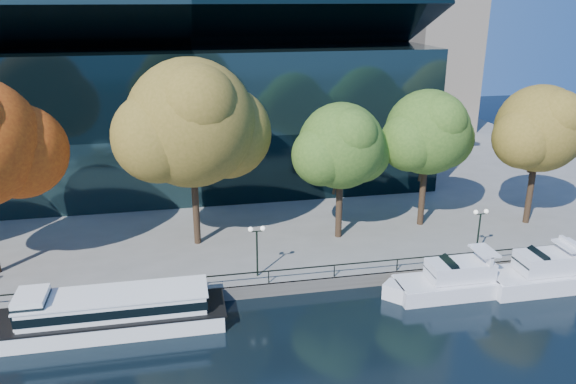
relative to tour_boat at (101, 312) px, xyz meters
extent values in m
plane|color=black|center=(11.56, -0.74, -1.35)|extent=(160.00, 160.00, 0.00)
cube|color=slate|center=(11.56, 35.76, -0.85)|extent=(90.00, 67.00, 1.00)
cube|color=#47443F|center=(11.56, 2.31, -0.85)|extent=(90.00, 0.25, 1.00)
cube|color=black|center=(11.56, 2.51, 0.60)|extent=(88.20, 0.08, 0.08)
cube|color=black|center=(11.56, 2.51, 0.10)|extent=(0.07, 0.07, 0.90)
cube|color=black|center=(7.56, 31.26, 6.65)|extent=(50.00, 24.00, 16.00)
cube|color=black|center=(7.56, 27.26, 16.15)|extent=(50.00, 17.14, 7.86)
cube|color=white|center=(0.38, 0.00, -0.76)|extent=(15.11, 3.67, 1.19)
cube|color=black|center=(0.38, 0.00, -0.14)|extent=(15.41, 3.74, 0.13)
cube|color=white|center=(0.92, 0.00, 0.53)|extent=(11.78, 3.01, 1.29)
cube|color=black|center=(0.92, 0.00, 0.59)|extent=(11.93, 3.08, 0.59)
cube|color=white|center=(0.92, 0.00, 1.24)|extent=(12.08, 3.15, 0.11)
cube|color=white|center=(-4.15, 0.00, 0.86)|extent=(1.94, 2.57, 1.94)
cube|color=black|center=(-4.15, 0.00, 1.07)|extent=(2.00, 2.64, 0.76)
cube|color=white|center=(25.99, 0.04, -0.75)|extent=(10.54, 3.01, 1.20)
cube|color=white|center=(20.71, 0.04, -0.75)|extent=(2.31, 2.31, 1.20)
cube|color=white|center=(25.99, 0.04, -0.13)|extent=(10.33, 2.95, 0.08)
cube|color=white|center=(25.46, 0.04, 0.60)|extent=(4.74, 2.26, 1.31)
cube|color=black|center=(24.09, 0.04, 0.71)|extent=(2.08, 2.17, 1.64)
cube|color=white|center=(27.25, 0.04, 1.56)|extent=(0.25, 2.35, 0.80)
cube|color=white|center=(27.25, 0.04, 1.96)|extent=(1.41, 2.35, 0.15)
cube|color=white|center=(32.81, -0.44, -0.68)|extent=(10.06, 3.13, 1.34)
cube|color=white|center=(27.78, -0.44, -0.68)|extent=(2.47, 2.47, 1.34)
cube|color=white|center=(32.81, -0.44, 0.01)|extent=(9.85, 3.07, 0.09)
cube|color=white|center=(32.31, -0.44, 0.83)|extent=(4.53, 2.35, 1.45)
cube|color=black|center=(31.00, -0.44, 0.94)|extent=(2.04, 2.25, 1.69)
cube|color=white|center=(34.02, -0.44, 1.89)|extent=(0.28, 2.44, 0.89)
cube|color=white|center=(34.02, -0.44, 2.00)|extent=(1.56, 2.44, 0.17)
sphere|color=#9E2B0C|center=(-6.00, 9.58, 8.71)|extent=(7.07, 7.07, 7.07)
cylinder|color=black|center=(6.73, 10.69, 3.83)|extent=(0.56, 0.56, 8.36)
cylinder|color=black|center=(7.23, 10.89, 7.11)|extent=(1.29, 1.97, 4.17)
cylinder|color=black|center=(6.33, 10.39, 6.81)|extent=(1.18, 1.34, 3.73)
sphere|color=brown|center=(6.73, 10.69, 10.10)|extent=(10.34, 10.34, 10.34)
sphere|color=brown|center=(9.57, 12.24, 8.81)|extent=(7.76, 7.76, 7.76)
sphere|color=brown|center=(4.14, 9.65, 9.32)|extent=(7.24, 7.24, 7.24)
sphere|color=brown|center=(7.25, 8.62, 11.91)|extent=(6.21, 6.21, 6.21)
cylinder|color=black|center=(18.93, 9.69, 2.93)|extent=(0.56, 0.56, 6.58)
cylinder|color=black|center=(19.43, 9.89, 5.52)|extent=(1.09, 1.62, 3.30)
cylinder|color=black|center=(18.53, 9.39, 5.28)|extent=(1.00, 1.13, 2.95)
sphere|color=#35591C|center=(18.93, 9.69, 7.87)|extent=(7.22, 7.22, 7.22)
sphere|color=#35591C|center=(20.91, 10.78, 6.96)|extent=(5.42, 5.42, 5.42)
sphere|color=#35591C|center=(17.12, 8.97, 7.32)|extent=(5.06, 5.06, 5.06)
sphere|color=#35591C|center=(19.29, 8.25, 9.13)|extent=(4.33, 4.33, 4.33)
cylinder|color=black|center=(27.16, 10.95, 3.13)|extent=(0.56, 0.56, 6.97)
cylinder|color=black|center=(27.66, 11.15, 5.87)|extent=(1.13, 1.70, 3.49)
cylinder|color=black|center=(26.76, 10.65, 5.62)|extent=(1.04, 1.18, 3.12)
sphere|color=#35591C|center=(27.16, 10.95, 8.36)|extent=(7.48, 7.48, 7.48)
sphere|color=#35591C|center=(29.22, 12.07, 7.43)|extent=(5.61, 5.61, 5.61)
sphere|color=#35591C|center=(25.29, 10.20, 7.80)|extent=(5.24, 5.24, 5.24)
sphere|color=#35591C|center=(27.53, 9.45, 9.67)|extent=(4.49, 4.49, 4.49)
cylinder|color=black|center=(37.04, 9.45, 3.22)|extent=(0.56, 0.56, 7.15)
cylinder|color=black|center=(37.54, 9.65, 6.03)|extent=(1.15, 1.74, 3.58)
cylinder|color=black|center=(36.64, 9.15, 5.77)|extent=(1.06, 1.20, 3.20)
sphere|color=brown|center=(37.04, 9.45, 8.58)|extent=(7.73, 7.73, 7.73)
sphere|color=brown|center=(39.17, 10.61, 7.62)|extent=(5.80, 5.80, 5.80)
sphere|color=brown|center=(35.11, 8.67, 8.00)|extent=(5.41, 5.41, 5.41)
sphere|color=brown|center=(37.43, 7.90, 9.93)|extent=(4.64, 4.64, 4.64)
cylinder|color=black|center=(10.91, 3.76, 1.45)|extent=(0.14, 0.14, 3.60)
cube|color=black|center=(10.91, 3.76, 3.30)|extent=(0.90, 0.06, 0.06)
sphere|color=white|center=(10.46, 3.76, 3.50)|extent=(0.36, 0.36, 0.36)
sphere|color=white|center=(11.36, 3.76, 3.50)|extent=(0.36, 0.36, 0.36)
cylinder|color=black|center=(28.87, 3.76, 1.45)|extent=(0.14, 0.14, 3.60)
cube|color=black|center=(28.87, 3.76, 3.30)|extent=(0.90, 0.06, 0.06)
sphere|color=white|center=(28.42, 3.76, 3.50)|extent=(0.36, 0.36, 0.36)
sphere|color=white|center=(29.32, 3.76, 3.50)|extent=(0.36, 0.36, 0.36)
camera|label=1|loc=(5.86, -33.92, 19.70)|focal=35.00mm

